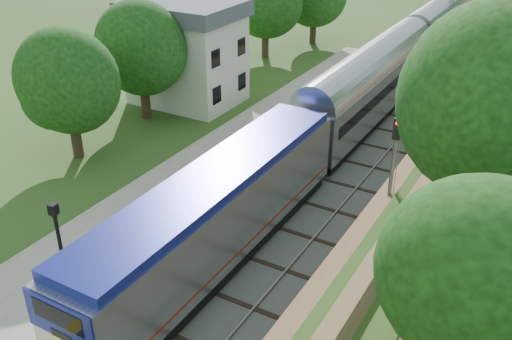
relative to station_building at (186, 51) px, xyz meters
The scene contains 8 objects.
trackbed 34.24m from the station_building, 61.93° to the left, with size 9.50×170.00×0.28m.
platform 16.99m from the station_building, 57.86° to the right, with size 6.40×68.00×0.38m, color gray.
yellow_stripe 18.58m from the station_building, 50.24° to the right, with size 0.55×68.00×0.01m, color gold.
station_building is the anchor object (origin of this frame).
signal_gantry 29.94m from the station_building, 56.62° to the left, with size 8.40×0.38×6.20m.
trees_behind_platform 9.76m from the station_building, 73.13° to the right, with size 7.82×53.32×7.21m.
lamppost_far 25.25m from the station_building, 65.26° to the right, with size 0.49×0.49×4.98m.
signal_farside 22.89m from the station_building, 28.07° to the right, with size 0.36×0.28×6.52m.
Camera 1 is at (12.69, -5.17, 16.72)m, focal length 40.00 mm.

